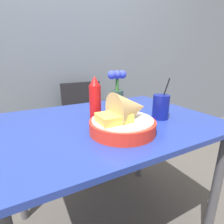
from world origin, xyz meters
TOP-DOWN VIEW (x-y plane):
  - wall_window at (0.00, 1.04)m, footprint 7.00×0.06m
  - dining_table at (0.00, 0.00)m, footprint 1.13×0.83m
  - chair_far_window at (0.13, 0.78)m, footprint 0.40×0.40m
  - food_basket at (-0.01, -0.18)m, footprint 0.30×0.30m
  - ketchup_bottle at (-0.05, 0.07)m, footprint 0.06×0.06m
  - drink_cup at (0.26, -0.11)m, footprint 0.09×0.09m
  - flower_vase at (0.19, 0.25)m, footprint 0.14×0.09m

SIDE VIEW (x-z plane):
  - chair_far_window at x=0.13m, z-range 0.08..0.95m
  - dining_table at x=0.00m, z-range 0.28..1.05m
  - drink_cup at x=0.26m, z-range 0.72..0.95m
  - food_basket at x=-0.01m, z-range 0.75..0.93m
  - ketchup_bottle at x=-0.05m, z-range 0.77..1.00m
  - flower_vase at x=0.19m, z-range 0.78..1.02m
  - wall_window at x=0.00m, z-range 0.00..2.60m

